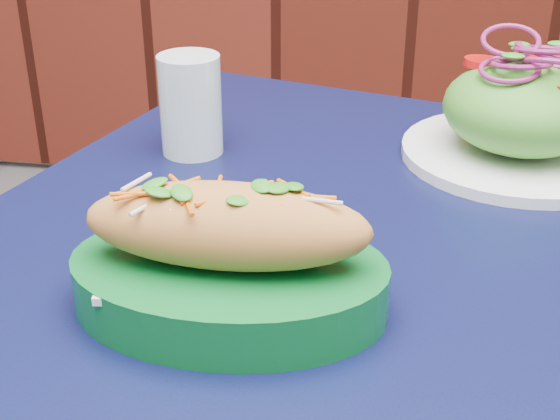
# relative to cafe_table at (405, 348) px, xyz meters

# --- Properties ---
(cafe_table) EXTENTS (0.98, 0.98, 0.75)m
(cafe_table) POSITION_rel_cafe_table_xyz_m (0.00, 0.00, 0.00)
(cafe_table) COLOR black
(cafe_table) RESTS_ON ground
(banh_mi_basket) EXTENTS (0.24, 0.16, 0.11)m
(banh_mi_basket) POSITION_rel_cafe_table_xyz_m (-0.13, -0.09, 0.13)
(banh_mi_basket) COLOR #0A5E24
(banh_mi_basket) RESTS_ON cafe_table
(salad_plate) EXTENTS (0.24, 0.24, 0.13)m
(salad_plate) POSITION_rel_cafe_table_xyz_m (0.11, 0.24, 0.14)
(salad_plate) COLOR white
(salad_plate) RESTS_ON cafe_table
(water_glass) EXTENTS (0.07, 0.07, 0.11)m
(water_glass) POSITION_rel_cafe_table_xyz_m (-0.24, 0.20, 0.14)
(water_glass) COLOR silver
(water_glass) RESTS_ON cafe_table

